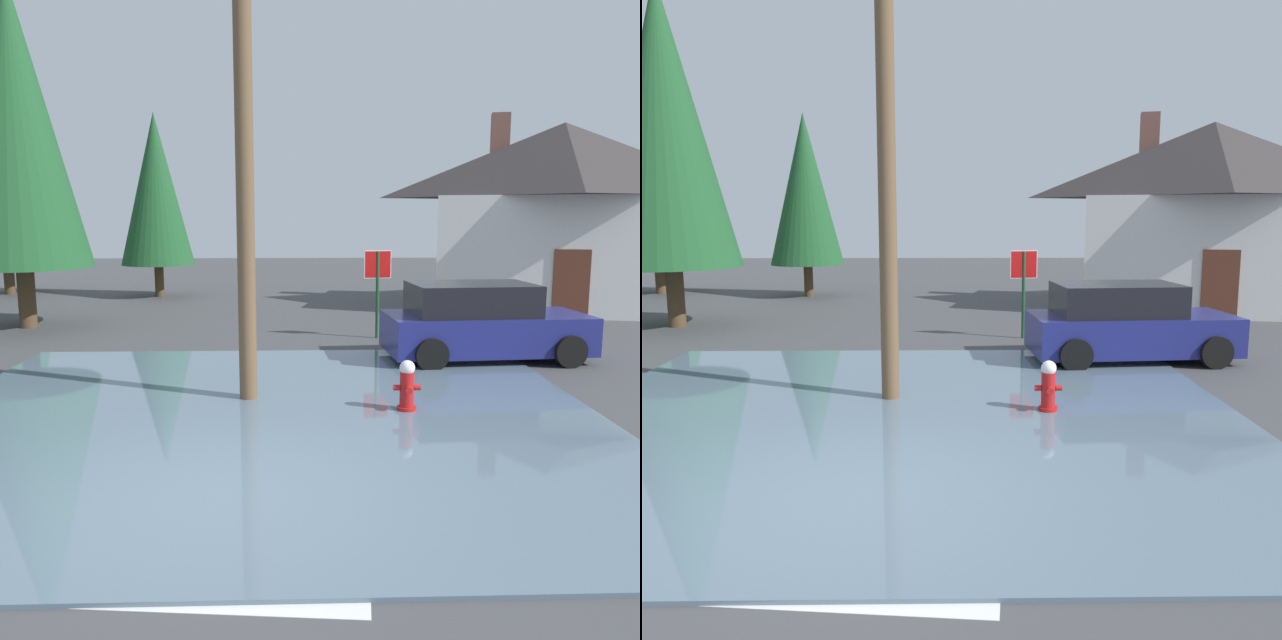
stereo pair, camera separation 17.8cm
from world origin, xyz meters
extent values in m
cube|color=#424244|center=(0.00, 0.00, -0.05)|extent=(80.00, 80.00, 0.10)
cube|color=slate|center=(0.31, 2.78, 0.02)|extent=(9.95, 9.29, 0.04)
cube|color=silver|center=(-0.50, -1.76, 0.00)|extent=(3.80, 0.66, 0.01)
cylinder|color=red|center=(2.46, 2.98, 0.05)|extent=(0.29, 0.29, 0.10)
cylinder|color=red|center=(2.46, 2.98, 0.36)|extent=(0.21, 0.21, 0.53)
sphere|color=white|center=(2.46, 2.98, 0.69)|extent=(0.23, 0.23, 0.23)
cylinder|color=red|center=(2.31, 2.98, 0.39)|extent=(0.10, 0.09, 0.09)
cylinder|color=red|center=(2.62, 2.98, 0.39)|extent=(0.10, 0.09, 0.09)
cylinder|color=red|center=(2.46, 2.82, 0.39)|extent=(0.10, 0.10, 0.10)
cylinder|color=brown|center=(0.04, 3.71, 4.63)|extent=(0.28, 0.28, 9.26)
cylinder|color=#1E4C28|center=(2.75, 9.06, 1.05)|extent=(0.08, 0.08, 2.10)
cube|color=white|center=(2.75, 9.06, 1.79)|extent=(0.66, 0.13, 0.67)
cube|color=red|center=(2.75, 9.06, 1.79)|extent=(0.62, 0.14, 0.63)
cube|color=silver|center=(9.20, 14.27, 1.76)|extent=(8.56, 6.73, 3.53)
pyramid|color=#332D2D|center=(9.20, 14.27, 4.67)|extent=(9.24, 7.27, 2.29)
cube|color=brown|center=(7.57, 15.60, 5.25)|extent=(0.72, 0.72, 2.06)
cube|color=#592D1E|center=(8.61, 11.75, 1.00)|extent=(0.99, 0.29, 2.00)
cube|color=navy|center=(4.69, 6.62, 0.56)|extent=(4.20, 2.12, 0.77)
cube|color=black|center=(4.36, 6.60, 1.26)|extent=(2.56, 1.78, 0.63)
cylinder|color=black|center=(6.00, 7.63, 0.32)|extent=(0.65, 0.27, 0.64)
cylinder|color=black|center=(6.14, 5.82, 0.32)|extent=(0.65, 0.27, 0.64)
cylinder|color=black|center=(3.24, 7.43, 0.32)|extent=(0.65, 0.27, 0.64)
cylinder|color=black|center=(3.38, 5.62, 0.32)|extent=(0.65, 0.27, 0.64)
cylinder|color=#4C3823|center=(-6.33, 10.88, 0.80)|extent=(0.44, 0.44, 1.60)
cone|color=#1E5128|center=(-6.33, 10.88, 5.24)|extent=(3.55, 3.55, 7.28)
cylinder|color=#4C3823|center=(-10.12, 18.52, 0.69)|extent=(0.38, 0.38, 1.37)
cone|color=#1E5128|center=(-10.12, 18.52, 4.50)|extent=(3.05, 3.05, 6.25)
cylinder|color=#4C3823|center=(-4.26, 17.53, 0.59)|extent=(0.33, 0.33, 1.18)
cone|color=#1E5128|center=(-4.26, 17.53, 3.88)|extent=(2.63, 2.63, 5.39)
camera|label=1|loc=(0.85, -6.40, 2.91)|focal=36.48mm
camera|label=2|loc=(1.03, -6.41, 2.91)|focal=36.48mm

